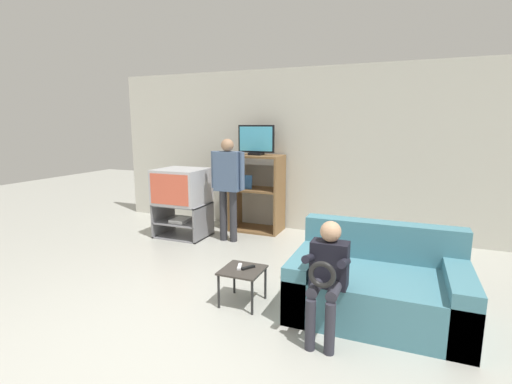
{
  "coord_description": "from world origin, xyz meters",
  "views": [
    {
      "loc": [
        1.74,
        -2.19,
        1.72
      ],
      "look_at": [
        0.05,
        1.98,
        0.9
      ],
      "focal_mm": 26.0,
      "sensor_mm": 36.0,
      "label": 1
    }
  ],
  "objects_px": {
    "television_flat": "(256,141)",
    "remote_control_black": "(248,268)",
    "person_seated_child": "(327,271)",
    "couch": "(378,286)",
    "television_main": "(182,186)",
    "snack_table": "(243,274)",
    "person_standing_adult": "(228,180)",
    "media_shelf": "(257,193)",
    "remote_control_white": "(240,267)",
    "tv_stand": "(183,220)"
  },
  "relations": [
    {
      "from": "television_flat",
      "to": "remote_control_black",
      "type": "relative_size",
      "value": 4.2
    },
    {
      "from": "television_flat",
      "to": "person_seated_child",
      "type": "height_order",
      "value": "television_flat"
    },
    {
      "from": "television_flat",
      "to": "couch",
      "type": "relative_size",
      "value": 0.4
    },
    {
      "from": "television_main",
      "to": "remote_control_black",
      "type": "height_order",
      "value": "television_main"
    },
    {
      "from": "television_flat",
      "to": "snack_table",
      "type": "height_order",
      "value": "television_flat"
    },
    {
      "from": "remote_control_black",
      "to": "person_standing_adult",
      "type": "bearing_deg",
      "value": 155.23
    },
    {
      "from": "television_main",
      "to": "remote_control_black",
      "type": "distance_m",
      "value": 2.5
    },
    {
      "from": "snack_table",
      "to": "couch",
      "type": "relative_size",
      "value": 0.26
    },
    {
      "from": "television_main",
      "to": "television_flat",
      "type": "height_order",
      "value": "television_flat"
    },
    {
      "from": "media_shelf",
      "to": "person_standing_adult",
      "type": "relative_size",
      "value": 0.82
    },
    {
      "from": "remote_control_white",
      "to": "person_seated_child",
      "type": "bearing_deg",
      "value": -36.07
    },
    {
      "from": "remote_control_black",
      "to": "remote_control_white",
      "type": "xyz_separation_m",
      "value": [
        -0.09,
        -0.01,
        0.0
      ]
    },
    {
      "from": "person_standing_adult",
      "to": "person_seated_child",
      "type": "height_order",
      "value": "person_standing_adult"
    },
    {
      "from": "media_shelf",
      "to": "remote_control_white",
      "type": "relative_size",
      "value": 8.62
    },
    {
      "from": "television_flat",
      "to": "couch",
      "type": "xyz_separation_m",
      "value": [
        2.06,
        -2.13,
        -1.2
      ]
    },
    {
      "from": "remote_control_white",
      "to": "person_standing_adult",
      "type": "xyz_separation_m",
      "value": [
        -0.97,
        1.71,
        0.56
      ]
    },
    {
      "from": "media_shelf",
      "to": "remote_control_black",
      "type": "xyz_separation_m",
      "value": [
        0.87,
        -2.38,
        -0.27
      ]
    },
    {
      "from": "television_flat",
      "to": "television_main",
      "type": "bearing_deg",
      "value": -142.47
    },
    {
      "from": "remote_control_white",
      "to": "person_seated_child",
      "type": "distance_m",
      "value": 0.98
    },
    {
      "from": "remote_control_black",
      "to": "person_seated_child",
      "type": "height_order",
      "value": "person_seated_child"
    },
    {
      "from": "television_flat",
      "to": "person_standing_adult",
      "type": "relative_size",
      "value": 0.4
    },
    {
      "from": "tv_stand",
      "to": "couch",
      "type": "height_order",
      "value": "couch"
    },
    {
      "from": "snack_table",
      "to": "couch",
      "type": "distance_m",
      "value": 1.26
    },
    {
      "from": "person_seated_child",
      "to": "snack_table",
      "type": "bearing_deg",
      "value": 162.45
    },
    {
      "from": "snack_table",
      "to": "remote_control_white",
      "type": "xyz_separation_m",
      "value": [
        -0.04,
        0.03,
        0.06
      ]
    },
    {
      "from": "remote_control_black",
      "to": "couch",
      "type": "bearing_deg",
      "value": 45.82
    },
    {
      "from": "remote_control_white",
      "to": "couch",
      "type": "bearing_deg",
      "value": -5.88
    },
    {
      "from": "snack_table",
      "to": "person_seated_child",
      "type": "relative_size",
      "value": 0.41
    },
    {
      "from": "media_shelf",
      "to": "snack_table",
      "type": "xyz_separation_m",
      "value": [
        0.83,
        -2.41,
        -0.33
      ]
    },
    {
      "from": "snack_table",
      "to": "person_standing_adult",
      "type": "xyz_separation_m",
      "value": [
        -1.01,
        1.74,
        0.61
      ]
    },
    {
      "from": "television_main",
      "to": "snack_table",
      "type": "height_order",
      "value": "television_main"
    },
    {
      "from": "tv_stand",
      "to": "person_standing_adult",
      "type": "relative_size",
      "value": 0.5
    },
    {
      "from": "television_main",
      "to": "media_shelf",
      "type": "xyz_separation_m",
      "value": [
        0.95,
        0.72,
        -0.16
      ]
    },
    {
      "from": "media_shelf",
      "to": "person_standing_adult",
      "type": "bearing_deg",
      "value": -105.16
    },
    {
      "from": "person_standing_adult",
      "to": "remote_control_white",
      "type": "bearing_deg",
      "value": -60.5
    },
    {
      "from": "couch",
      "to": "person_standing_adult",
      "type": "distance_m",
      "value": 2.74
    },
    {
      "from": "snack_table",
      "to": "remote_control_black",
      "type": "relative_size",
      "value": 2.72
    },
    {
      "from": "tv_stand",
      "to": "person_standing_adult",
      "type": "xyz_separation_m",
      "value": [
        0.76,
        0.06,
        0.66
      ]
    },
    {
      "from": "tv_stand",
      "to": "remote_control_white",
      "type": "height_order",
      "value": "tv_stand"
    },
    {
      "from": "couch",
      "to": "person_seated_child",
      "type": "relative_size",
      "value": 1.57
    },
    {
      "from": "television_main",
      "to": "couch",
      "type": "xyz_separation_m",
      "value": [
        3.01,
        -1.4,
        -0.52
      ]
    },
    {
      "from": "remote_control_white",
      "to": "couch",
      "type": "relative_size",
      "value": 0.1
    },
    {
      "from": "television_main",
      "to": "couch",
      "type": "relative_size",
      "value": 0.48
    },
    {
      "from": "person_standing_adult",
      "to": "television_main",
      "type": "bearing_deg",
      "value": -176.96
    },
    {
      "from": "person_standing_adult",
      "to": "tv_stand",
      "type": "bearing_deg",
      "value": -175.53
    },
    {
      "from": "remote_control_white",
      "to": "person_standing_adult",
      "type": "relative_size",
      "value": 0.09
    },
    {
      "from": "tv_stand",
      "to": "television_flat",
      "type": "distance_m",
      "value": 1.7
    },
    {
      "from": "television_main",
      "to": "remote_control_white",
      "type": "distance_m",
      "value": 2.45
    },
    {
      "from": "television_flat",
      "to": "couch",
      "type": "bearing_deg",
      "value": -45.85
    },
    {
      "from": "television_flat",
      "to": "snack_table",
      "type": "relative_size",
      "value": 1.54
    }
  ]
}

